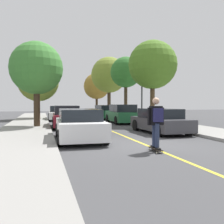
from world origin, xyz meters
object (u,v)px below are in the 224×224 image
Objects in this scene: street_tree_left_near at (38,81)px; street_tree_right_nearest at (153,65)px; parked_car_right_far at (106,112)px; street_tree_right_far at (109,75)px; street_tree_right_farthest at (97,86)px; parked_car_right_nearest at (160,121)px; parked_car_right_near at (122,114)px; streetlamp at (142,79)px; skateboarder at (156,120)px; street_tree_right_near at (126,73)px; skateboard at (156,149)px; parked_car_left_nearest at (79,125)px; parked_car_left_near at (66,117)px; parked_car_left_far at (59,113)px; street_tree_left_nearest at (36,68)px.

street_tree_left_near is 11.39m from street_tree_right_nearest.
street_tree_right_far is (1.86, 5.58, 4.31)m from parked_car_right_far.
parked_car_right_nearest is at bearing -94.28° from street_tree_right_farthest.
parked_car_right_near is 3.34m from streetlamp.
skateboarder is (-2.49, -11.30, 0.35)m from parked_car_right_near.
streetlamp is (-0.11, -18.01, -0.53)m from street_tree_right_farthest.
street_tree_left_near is at bearing 169.29° from street_tree_right_near.
skateboard is (-4.34, -22.28, -4.90)m from street_tree_right_far.
parked_car_right_near is 1.04× the size of parked_car_right_far.
parked_car_left_nearest is 0.69× the size of street_tree_right_near.
street_tree_right_far is at bearing 71.61° from parked_car_right_far.
parked_car_left_near is 9.38m from skateboard.
street_tree_right_near is (8.29, -1.57, 0.89)m from street_tree_left_near.
street_tree_right_far reaches higher than parked_car_right_far.
streetlamp reaches higher than skateboarder.
parked_car_left_far is at bearing -35.73° from street_tree_left_near.
street_tree_right_near reaches higher than skateboarder.
parked_car_right_nearest is 5.34m from skateboarder.
street_tree_right_far is 7.27m from street_tree_right_farthest.
street_tree_right_near is 3.53× the size of skateboarder.
streetlamp is (1.75, -5.21, 2.87)m from parked_car_right_far.
parked_car_left_near is at bearing 102.91° from skateboard.
parked_car_right_far is 4.77× the size of skateboard.
street_tree_right_near is at bearing -90.00° from street_tree_right_farthest.
parked_car_left_far is 9.91m from street_tree_right_far.
street_tree_right_near is at bearing -2.06° from parked_car_left_far.
skateboard is at bearing -105.29° from street_tree_right_near.
parked_car_left_far is 3.81m from street_tree_left_near.
parked_car_left_nearest is at bearing -116.81° from street_tree_right_near.
street_tree_right_farthest is (6.44, 26.34, 3.40)m from parked_car_left_nearest.
skateboarder is at bearing -110.20° from streetlamp.
parked_car_left_near is 0.71× the size of street_tree_right_nearest.
street_tree_right_near reaches higher than street_tree_left_nearest.
parked_car_right_far is (0.00, 12.02, 0.04)m from parked_car_right_nearest.
street_tree_right_nearest is (8.29, -7.78, 0.75)m from street_tree_left_near.
parked_car_left_nearest is at bearing -90.02° from parked_car_left_near.
parked_car_left_near is at bearing 89.98° from parked_car_left_nearest.
street_tree_right_near is 13.62m from street_tree_right_farthest.
parked_car_left_nearest is 0.59× the size of street_tree_right_far.
skateboard is at bearing -101.03° from street_tree_right_far.
street_tree_right_near is at bearing 88.59° from streetlamp.
parked_car_right_far is 7.14m from street_tree_left_near.
street_tree_right_near is (6.44, 12.73, 3.90)m from parked_car_left_nearest.
street_tree_right_near reaches higher than parked_car_right_nearest.
street_tree_right_near is at bearing 74.74° from skateboarder.
parked_car_left_nearest is 10.85m from streetlamp.
parked_car_left_nearest is 14.79m from street_tree_right_near.
parked_car_left_far is at bearing -136.25° from street_tree_right_far.
parked_car_right_nearest is 7.61m from streetlamp.
street_tree_left_near is (-1.86, 8.33, 2.98)m from parked_car_left_near.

